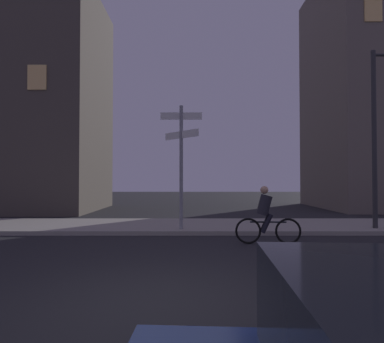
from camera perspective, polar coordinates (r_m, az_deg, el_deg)
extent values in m
plane|color=#232326|center=(5.10, -6.88, -22.09)|extent=(80.00, 80.00, 0.00)
cube|color=gray|center=(12.06, -2.86, -9.59)|extent=(40.00, 3.31, 0.14)
cylinder|color=gray|center=(10.79, -2.14, 0.81)|extent=(0.12, 0.12, 4.13)
cube|color=white|center=(10.99, -2.13, 9.79)|extent=(1.40, 0.03, 0.24)
cube|color=white|center=(10.89, -2.13, 6.53)|extent=(1.15, 1.15, 0.24)
cylinder|color=#2D2D30|center=(12.65, 29.35, 5.06)|extent=(0.16, 0.16, 6.07)
torus|color=black|center=(9.43, 16.46, -10.10)|extent=(0.72, 0.09, 0.72)
torus|color=black|center=(9.23, 9.71, -10.33)|extent=(0.72, 0.09, 0.72)
cylinder|color=black|center=(9.27, 13.11, -8.70)|extent=(1.00, 0.09, 0.04)
cylinder|color=#26262D|center=(9.21, 12.48, -5.79)|extent=(0.47, 0.34, 0.61)
sphere|color=tan|center=(9.18, 12.47, -3.21)|extent=(0.22, 0.22, 0.22)
cylinder|color=black|center=(9.36, 12.71, -8.82)|extent=(0.35, 0.14, 0.55)
cylinder|color=black|center=(9.18, 12.91, -8.97)|extent=(0.35, 0.14, 0.55)
cube|color=#F2C672|center=(17.73, -25.96, 14.79)|extent=(0.90, 0.06, 1.20)
cube|color=#F2C672|center=(20.65, 29.23, 23.65)|extent=(0.90, 0.06, 1.20)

